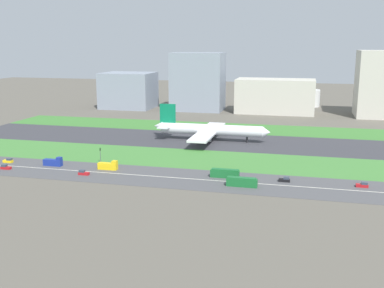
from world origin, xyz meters
The scene contains 22 objects.
ground_plane centered at (0.00, 0.00, 0.00)m, with size 800.00×800.00×0.00m, color #5B564C.
runway centered at (0.00, 0.00, 0.05)m, with size 280.00×46.00×0.10m, color #38383D.
grass_median_north centered at (0.00, 41.00, 0.05)m, with size 280.00×36.00×0.10m, color #3D7A33.
grass_median_south centered at (0.00, -41.00, 0.05)m, with size 280.00×36.00×0.10m, color #427F38.
highway centered at (0.00, -73.00, 0.05)m, with size 280.00×28.00×0.10m, color #4C4C4F.
highway_centerline centered at (0.00, -73.00, 0.11)m, with size 266.00×0.50×0.01m, color silver.
airliner centered at (1.77, 0.00, 6.23)m, with size 65.00×56.00×19.70m.
bus_1 centered at (30.89, -78.00, 1.82)m, with size 11.60×2.50×3.50m.
bus_0 centered at (22.67, -68.00, 1.82)m, with size 11.60×2.50×3.50m.
truck_1 centered at (-53.59, -68.00, 1.67)m, with size 8.40×2.50×4.00m.
car_4 centered at (74.88, -68.00, 0.92)m, with size 4.40×1.80×2.00m.
car_2 centered at (-76.24, -68.00, 0.92)m, with size 4.40×1.80×2.00m.
car_1 centered at (-34.17, -78.00, 0.92)m, with size 4.40×1.80×2.00m.
car_3 centered at (46.30, -68.00, 0.92)m, with size 4.40×1.80×2.00m.
truck_0 centered at (-27.59, -68.00, 1.67)m, with size 8.40×2.50×4.00m.
car_0 centered at (-70.53, -78.00, 0.92)m, with size 4.40×1.80×2.00m.
traffic_light centered at (-34.87, -60.01, 4.29)m, with size 0.36×0.50×7.20m.
terminal_building centered at (-90.00, 114.00, 14.56)m, with size 41.56×33.58×29.12m, color gray.
hangar_building centered at (-30.95, 114.00, 22.84)m, with size 40.50×27.31×45.67m, color gray.
office_tower centered at (30.07, 114.00, 13.01)m, with size 59.24×27.96×26.01m, color beige.
fuel_tank_west centered at (26.32, 159.00, 6.25)m, with size 20.34×20.34×12.50m, color silver.
fuel_tank_centre centered at (55.45, 159.00, 7.14)m, with size 18.90×18.90×14.28m, color silver.
Camera 1 is at (52.04, -242.12, 52.67)m, focal length 42.83 mm.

